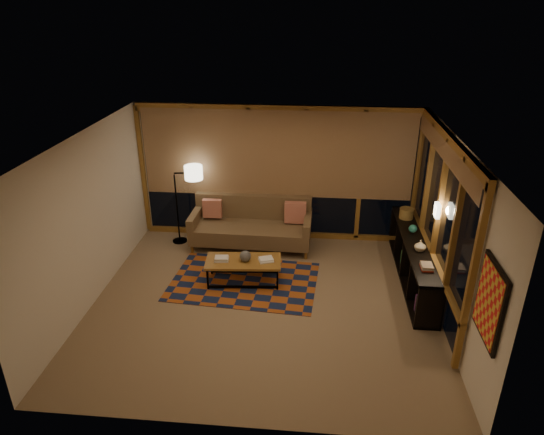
# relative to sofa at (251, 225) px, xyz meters

# --- Properties ---
(floor) EXTENTS (5.50, 5.00, 0.01)m
(floor) POSITION_rel_sofa_xyz_m (0.46, -1.93, -0.47)
(floor) COLOR #8C6F59
(floor) RESTS_ON ground
(ceiling) EXTENTS (5.50, 5.00, 0.01)m
(ceiling) POSITION_rel_sofa_xyz_m (0.46, -1.93, 2.23)
(ceiling) COLOR white
(ceiling) RESTS_ON walls
(walls) EXTENTS (5.51, 5.01, 2.70)m
(walls) POSITION_rel_sofa_xyz_m (0.46, -1.93, 0.88)
(walls) COLOR silver
(walls) RESTS_ON floor
(window_wall_back) EXTENTS (5.30, 0.16, 2.60)m
(window_wall_back) POSITION_rel_sofa_xyz_m (0.46, 0.50, 0.88)
(window_wall_back) COLOR #A36C21
(window_wall_back) RESTS_ON walls
(window_wall_right) EXTENTS (0.16, 3.70, 2.60)m
(window_wall_right) POSITION_rel_sofa_xyz_m (3.14, -1.33, 0.88)
(window_wall_right) COLOR #A36C21
(window_wall_right) RESTS_ON walls
(wall_art) EXTENTS (0.06, 0.74, 0.94)m
(wall_art) POSITION_rel_sofa_xyz_m (3.17, -3.78, 0.98)
(wall_art) COLOR red
(wall_art) RESTS_ON walls
(wall_sconce) EXTENTS (0.12, 0.18, 0.22)m
(wall_sconce) POSITION_rel_sofa_xyz_m (3.08, -1.48, 1.08)
(wall_sconce) COLOR #F4EAC6
(wall_sconce) RESTS_ON walls
(sofa) EXTENTS (2.33, 0.98, 0.95)m
(sofa) POSITION_rel_sofa_xyz_m (0.00, 0.00, 0.00)
(sofa) COLOR brown
(sofa) RESTS_ON floor
(pillow_left) EXTENTS (0.37, 0.13, 0.37)m
(pillow_left) POSITION_rel_sofa_xyz_m (-0.79, 0.17, 0.19)
(pillow_left) COLOR #B52015
(pillow_left) RESTS_ON sofa
(pillow_right) EXTENTS (0.42, 0.14, 0.42)m
(pillow_right) POSITION_rel_sofa_xyz_m (0.85, 0.12, 0.21)
(pillow_right) COLOR #B52015
(pillow_right) RESTS_ON sofa
(area_rug) EXTENTS (2.61, 1.84, 0.01)m
(area_rug) POSITION_rel_sofa_xyz_m (0.05, -1.32, -0.47)
(area_rug) COLOR #A14D1A
(area_rug) RESTS_ON floor
(coffee_table) EXTENTS (1.32, 0.68, 0.43)m
(coffee_table) POSITION_rel_sofa_xyz_m (0.04, -1.32, -0.26)
(coffee_table) COLOR #A36C21
(coffee_table) RESTS_ON floor
(book_stack_a) EXTENTS (0.25, 0.21, 0.07)m
(book_stack_a) POSITION_rel_sofa_xyz_m (-0.33, -1.36, -0.01)
(book_stack_a) COLOR white
(book_stack_a) RESTS_ON coffee_table
(book_stack_b) EXTENTS (0.32, 0.28, 0.05)m
(book_stack_b) POSITION_rel_sofa_xyz_m (0.43, -1.31, -0.02)
(book_stack_b) COLOR white
(book_stack_b) RESTS_ON coffee_table
(ceramic_pot) EXTENTS (0.23, 0.23, 0.20)m
(ceramic_pot) POSITION_rel_sofa_xyz_m (0.08, -1.34, 0.05)
(ceramic_pot) COLOR black
(ceramic_pot) RESTS_ON coffee_table
(floor_lamp) EXTENTS (0.59, 0.45, 1.60)m
(floor_lamp) POSITION_rel_sofa_xyz_m (-1.47, 0.08, 0.33)
(floor_lamp) COLOR black
(floor_lamp) RESTS_ON floor
(bookshelf) EXTENTS (0.40, 2.97, 0.74)m
(bookshelf) POSITION_rel_sofa_xyz_m (2.95, -0.93, -0.10)
(bookshelf) COLOR black
(bookshelf) RESTS_ON floor
(basket) EXTENTS (0.30, 0.30, 0.19)m
(basket) POSITION_rel_sofa_xyz_m (2.93, -0.01, 0.37)
(basket) COLOR olive
(basket) RESTS_ON bookshelf
(teal_bowl) EXTENTS (0.17, 0.17, 0.14)m
(teal_bowl) POSITION_rel_sofa_xyz_m (2.95, -0.61, 0.34)
(teal_bowl) COLOR #257969
(teal_bowl) RESTS_ON bookshelf
(vase) EXTENTS (0.20, 0.20, 0.19)m
(vase) POSITION_rel_sofa_xyz_m (2.95, -1.30, 0.37)
(vase) COLOR tan
(vase) RESTS_ON bookshelf
(shelf_book_stack) EXTENTS (0.22, 0.28, 0.08)m
(shelf_book_stack) POSITION_rel_sofa_xyz_m (2.95, -1.86, 0.31)
(shelf_book_stack) COLOR white
(shelf_book_stack) RESTS_ON bookshelf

